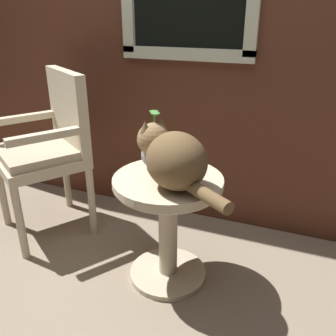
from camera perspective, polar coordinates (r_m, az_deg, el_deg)
The scene contains 6 objects.
ground_plane at distance 1.93m, azimuth -6.65°, elevation -18.71°, with size 6.00×6.00×0.00m, color gray.
back_wall at distance 2.23m, azimuth 3.13°, elevation 23.82°, with size 4.00×0.07×2.60m.
wicker_side_table at distance 1.79m, azimuth -0.00°, elevation -6.65°, with size 0.53×0.53×0.57m.
wicker_chair at distance 2.28m, azimuth -18.11°, elevation 3.61°, with size 0.65×0.65×0.98m.
cat at distance 1.58m, azimuth 0.84°, elevation 1.57°, with size 0.53×0.40×0.27m.
pewter_vase_with_ivy at distance 1.76m, azimuth -2.14°, elevation 2.61°, with size 0.13×0.13×0.29m.
Camera 1 is at (0.72, -1.24, 1.29)m, focal length 38.81 mm.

